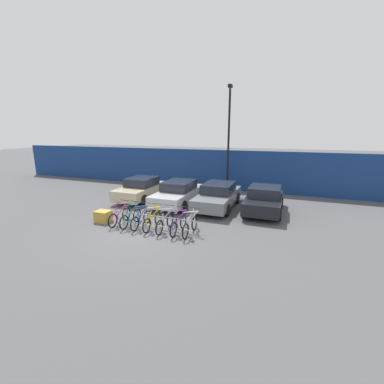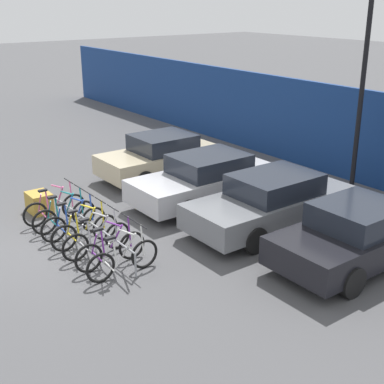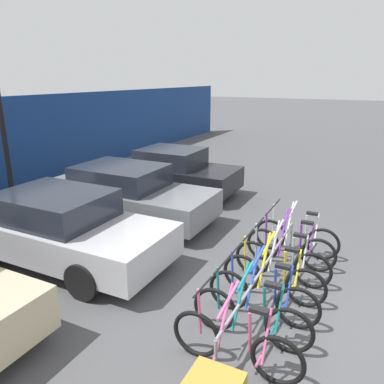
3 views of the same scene
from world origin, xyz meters
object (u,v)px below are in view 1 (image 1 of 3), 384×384
car_beige (141,189)px  car_black (264,200)px  bicycle_silver (165,222)px  bike_rack (155,217)px  bicycle_purple (179,224)px  bicycle_white (190,226)px  car_grey (218,196)px  cargo_crate (103,216)px  bicycle_pink (120,216)px  bicycle_blue (141,219)px  bicycle_teal (131,218)px  car_silver (178,193)px  lamp_post (229,136)px  bicycle_yellow (153,221)px

car_beige → car_black: same height
bicycle_silver → car_beige: car_beige is taller
bike_rack → bicycle_purple: size_ratio=2.39×
bike_rack → bicycle_white: bicycle_white is taller
bike_rack → car_beige: (-3.25, 4.15, 0.20)m
car_grey → cargo_crate: car_grey is taller
bike_rack → car_grey: 4.50m
bicycle_pink → cargo_crate: bicycle_pink is taller
bicycle_blue → bicycle_purple: (1.85, 0.00, 0.00)m
bicycle_teal → bicycle_silver: bearing=3.5°
bicycle_pink → car_silver: (1.22, 4.05, 0.31)m
car_silver → car_grey: (2.36, 0.22, 0.00)m
car_beige → bicycle_silver: bearing=-48.2°
bicycle_purple → car_beige: car_beige is taller
lamp_post → bicycle_yellow: bearing=-100.4°
bicycle_blue → car_black: car_black is taller
bicycle_purple → bicycle_teal: bearing=179.6°
bicycle_white → cargo_crate: (-4.45, -0.06, -0.10)m
bicycle_teal → bicycle_blue: size_ratio=1.00×
bicycle_purple → bicycle_silver: bearing=179.6°
bicycle_blue → bicycle_purple: same height
bicycle_teal → bicycle_yellow: 1.15m
bike_rack → car_beige: car_beige is taller
bicycle_yellow → lamp_post: bearing=79.8°
car_silver → bicycle_white: bearing=-60.2°
bicycle_yellow → car_black: size_ratio=0.44×
bike_rack → bicycle_pink: bicycle_pink is taller
cargo_crate → car_silver: bearing=62.6°
bicycle_teal → car_black: car_black is taller
lamp_post → cargo_crate: size_ratio=10.29×
bicycle_pink → car_black: (6.10, 4.28, 0.31)m
bicycle_white → lamp_post: bearing=95.0°
bicycle_blue → car_beige: bearing=122.5°
bicycle_teal → cargo_crate: (-1.51, -0.06, -0.10)m
bicycle_yellow → car_black: 6.11m
bicycle_purple → car_grey: 4.32m
cargo_crate → bicycle_purple: bearing=0.9°
bicycle_pink → bicycle_purple: same height
bike_rack → bicycle_pink: 1.78m
bicycle_blue → lamp_post: size_ratio=0.24×
bicycle_silver → car_black: bearing=52.6°
bicycle_pink → bicycle_silver: bearing=1.5°
bicycle_purple → cargo_crate: size_ratio=2.44×
bicycle_teal → car_beige: (-2.08, 4.30, 0.31)m
bicycle_blue → bicycle_white: size_ratio=1.00×
bike_rack → bicycle_silver: size_ratio=2.39×
bike_rack → bicycle_yellow: bearing=-96.2°
bicycle_white → lamp_post: size_ratio=0.24×
car_silver → car_black: size_ratio=1.13×
bike_rack → car_black: 5.99m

